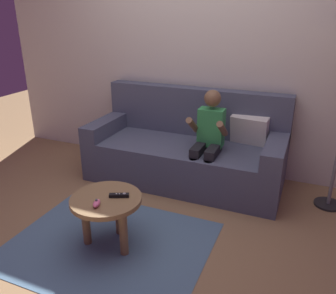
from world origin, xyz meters
TOP-DOWN VIEW (x-y plane):
  - ground_plane at (0.00, 0.00)m, footprint 9.27×9.27m
  - wall_back at (0.00, 1.53)m, footprint 4.64×0.05m
  - couch at (0.04, 1.14)m, footprint 1.92×0.80m
  - person_seated_on_couch at (0.31, 0.96)m, footprint 0.33×0.41m
  - coffee_table at (-0.12, -0.11)m, footprint 0.51×0.51m
  - area_rug at (-0.12, -0.12)m, footprint 1.45×1.17m
  - game_remote_black_near_edge at (-0.03, -0.07)m, footprint 0.14×0.09m
  - nunchuk_pink at (-0.11, -0.24)m, footprint 0.07×0.10m

SIDE VIEW (x-z plane):
  - ground_plane at x=0.00m, z-range 0.00..0.00m
  - area_rug at x=-0.12m, z-range 0.00..0.01m
  - couch at x=0.04m, z-range -0.14..0.75m
  - coffee_table at x=-0.12m, z-range 0.12..0.52m
  - game_remote_black_near_edge at x=-0.03m, z-range 0.40..0.43m
  - nunchuk_pink at x=-0.11m, z-range 0.40..0.45m
  - person_seated_on_couch at x=0.31m, z-range 0.07..1.04m
  - wall_back at x=0.00m, z-range 0.00..2.50m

